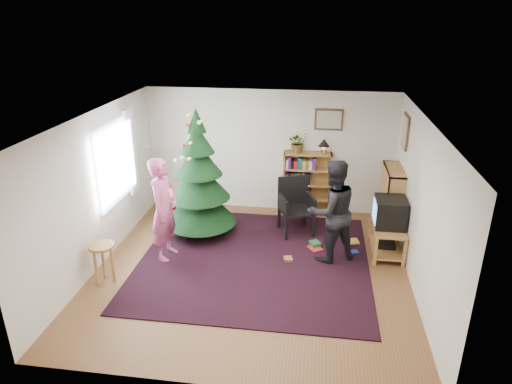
# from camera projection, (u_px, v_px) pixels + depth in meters

# --- Properties ---
(floor) EXTENTS (5.00, 5.00, 0.00)m
(floor) POSITION_uv_depth(u_px,v_px,m) (252.00, 269.00, 7.44)
(floor) COLOR brown
(floor) RESTS_ON ground
(ceiling) EXTENTS (5.00, 5.00, 0.00)m
(ceiling) POSITION_uv_depth(u_px,v_px,m) (251.00, 118.00, 6.50)
(ceiling) COLOR white
(ceiling) RESTS_ON wall_back
(wall_back) EXTENTS (5.00, 0.02, 2.50)m
(wall_back) POSITION_uv_depth(u_px,v_px,m) (270.00, 151.00, 9.26)
(wall_back) COLOR silver
(wall_back) RESTS_ON floor
(wall_front) EXTENTS (5.00, 0.02, 2.50)m
(wall_front) POSITION_uv_depth(u_px,v_px,m) (215.00, 293.00, 4.68)
(wall_front) COLOR silver
(wall_front) RESTS_ON floor
(wall_left) EXTENTS (0.02, 5.00, 2.50)m
(wall_left) POSITION_uv_depth(u_px,v_px,m) (97.00, 190.00, 7.29)
(wall_left) COLOR silver
(wall_left) RESTS_ON floor
(wall_right) EXTENTS (0.02, 5.00, 2.50)m
(wall_right) POSITION_uv_depth(u_px,v_px,m) (421.00, 208.00, 6.65)
(wall_right) COLOR silver
(wall_right) RESTS_ON floor
(rug) EXTENTS (3.80, 3.60, 0.02)m
(rug) POSITION_uv_depth(u_px,v_px,m) (254.00, 259.00, 7.71)
(rug) COLOR black
(rug) RESTS_ON floor
(window_pane) EXTENTS (0.04, 1.20, 1.40)m
(window_pane) POSITION_uv_depth(u_px,v_px,m) (113.00, 164.00, 7.74)
(window_pane) COLOR silver
(window_pane) RESTS_ON wall_left
(curtain) EXTENTS (0.06, 0.35, 1.60)m
(curtain) POSITION_uv_depth(u_px,v_px,m) (131.00, 152.00, 8.38)
(curtain) COLOR white
(curtain) RESTS_ON wall_left
(picture_back) EXTENTS (0.55, 0.03, 0.42)m
(picture_back) POSITION_uv_depth(u_px,v_px,m) (329.00, 120.00, 8.83)
(picture_back) COLOR #4C3319
(picture_back) RESTS_ON wall_back
(picture_right) EXTENTS (0.03, 0.50, 0.60)m
(picture_right) POSITION_uv_depth(u_px,v_px,m) (405.00, 131.00, 7.99)
(picture_right) COLOR #4C3319
(picture_right) RESTS_ON wall_right
(christmas_tree) EXTENTS (1.32, 1.32, 2.39)m
(christmas_tree) POSITION_uv_depth(u_px,v_px,m) (199.00, 184.00, 8.25)
(christmas_tree) COLOR #3F2816
(christmas_tree) RESTS_ON rug
(bookshelf_back) EXTENTS (0.95, 0.30, 1.30)m
(bookshelf_back) POSITION_uv_depth(u_px,v_px,m) (307.00, 183.00, 9.24)
(bookshelf_back) COLOR #A17039
(bookshelf_back) RESTS_ON floor
(bookshelf_right) EXTENTS (0.30, 0.95, 1.30)m
(bookshelf_right) POSITION_uv_depth(u_px,v_px,m) (390.00, 201.00, 8.36)
(bookshelf_right) COLOR #A17039
(bookshelf_right) RESTS_ON floor
(tv_stand) EXTENTS (0.52, 0.93, 0.55)m
(tv_stand) POSITION_uv_depth(u_px,v_px,m) (387.00, 237.00, 7.80)
(tv_stand) COLOR #A17039
(tv_stand) RESTS_ON floor
(crt_tv) EXTENTS (0.51, 0.55, 0.48)m
(crt_tv) POSITION_uv_depth(u_px,v_px,m) (390.00, 212.00, 7.62)
(crt_tv) COLOR black
(crt_tv) RESTS_ON tv_stand
(armchair) EXTENTS (0.74, 0.76, 1.05)m
(armchair) POSITION_uv_depth(u_px,v_px,m) (297.00, 203.00, 8.54)
(armchair) COLOR black
(armchair) RESTS_ON rug
(stool) EXTENTS (0.39, 0.39, 0.64)m
(stool) POSITION_uv_depth(u_px,v_px,m) (102.00, 253.00, 6.93)
(stool) COLOR #A17039
(stool) RESTS_ON floor
(person_standing) EXTENTS (0.49, 0.69, 1.77)m
(person_standing) POSITION_uv_depth(u_px,v_px,m) (164.00, 209.00, 7.50)
(person_standing) COLOR #B54877
(person_standing) RESTS_ON rug
(person_by_chair) EXTENTS (1.07, 0.99, 1.76)m
(person_by_chair) POSITION_uv_depth(u_px,v_px,m) (332.00, 211.00, 7.43)
(person_by_chair) COLOR black
(person_by_chair) RESTS_ON rug
(potted_plant) EXTENTS (0.44, 0.41, 0.43)m
(potted_plant) POSITION_uv_depth(u_px,v_px,m) (298.00, 142.00, 8.94)
(potted_plant) COLOR gray
(potted_plant) RESTS_ON bookshelf_back
(table_lamp) EXTENTS (0.23, 0.23, 0.30)m
(table_lamp) POSITION_uv_depth(u_px,v_px,m) (324.00, 144.00, 8.88)
(table_lamp) COLOR #A57F33
(table_lamp) RESTS_ON bookshelf_back
(floor_clutter) EXTENTS (1.31, 1.02, 0.08)m
(floor_clutter) POSITION_uv_depth(u_px,v_px,m) (325.00, 249.00, 7.99)
(floor_clutter) COLOR #A51E19
(floor_clutter) RESTS_ON rug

